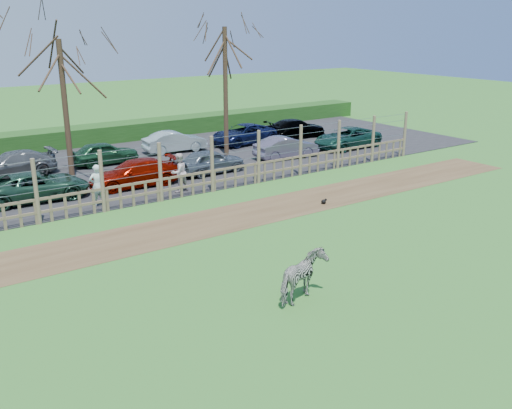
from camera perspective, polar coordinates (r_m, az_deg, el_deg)
ground at (r=17.85m, az=1.98°, el=-5.92°), size 120.00×120.00×0.00m
dirt_strip at (r=21.36m, az=-5.28°, el=-1.94°), size 34.00×2.80×0.01m
asphalt at (r=30.12m, az=-14.84°, el=3.37°), size 44.00×13.00×0.04m
hedge at (r=36.53m, az=-18.82°, el=6.30°), size 46.00×2.00×1.10m
fence at (r=24.10m, az=-9.50°, el=2.16°), size 30.16×0.16×2.50m
tree_mid at (r=27.79m, az=-18.82°, el=12.04°), size 4.80×4.80×6.83m
tree_right at (r=31.94m, az=-3.11°, el=14.20°), size 4.80×4.80×7.35m
zebra at (r=15.35m, az=4.72°, el=-7.25°), size 1.78×1.26×1.37m
visitor_a at (r=23.90m, az=-15.58°, el=1.86°), size 0.65×0.45×1.72m
visitor_b at (r=25.27m, az=-7.73°, el=3.19°), size 0.99×0.86×1.72m
crow at (r=23.75m, az=6.80°, el=0.29°), size 0.27×0.20×0.22m
car_2 at (r=25.60m, az=-21.13°, el=1.73°), size 4.42×2.22×1.20m
car_3 at (r=26.54m, az=-12.02°, el=3.07°), size 4.22×1.91×1.20m
car_4 at (r=28.35m, az=-4.58°, el=4.33°), size 3.59×1.59×1.20m
car_5 at (r=31.57m, az=3.04°, el=5.73°), size 3.73×1.56×1.20m
car_6 at (r=34.63m, az=9.13°, el=6.59°), size 4.38×2.14×1.20m
car_9 at (r=30.03m, az=-23.21°, el=3.70°), size 4.17×1.78×1.20m
car_10 at (r=31.15m, az=-14.91°, el=5.00°), size 3.57×1.54×1.20m
car_11 at (r=33.43m, az=-8.12°, el=6.25°), size 3.72×1.53×1.20m
car_12 at (r=35.40m, az=-1.25°, el=7.05°), size 4.49×2.39×1.20m
car_13 at (r=37.50m, az=4.02°, el=7.61°), size 4.25×1.98×1.20m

